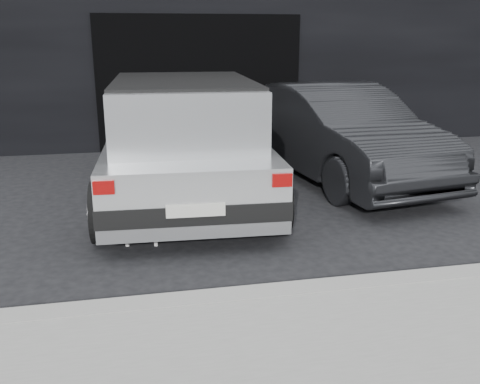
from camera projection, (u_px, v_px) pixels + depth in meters
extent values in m
plane|color=black|center=(167.00, 213.00, 6.93)|extent=(80.00, 80.00, 0.00)
cube|color=black|center=(187.00, 22.00, 12.05)|extent=(34.00, 4.00, 5.00)
cube|color=black|center=(200.00, 83.00, 10.50)|extent=(4.00, 0.10, 2.60)
cube|color=gray|center=(303.00, 293.00, 4.67)|extent=(18.00, 0.25, 0.12)
cube|color=gray|center=(360.00, 376.00, 3.54)|extent=(18.00, 2.20, 0.11)
cube|color=silver|center=(184.00, 158.00, 7.49)|extent=(2.23, 4.58, 0.71)
cube|color=silver|center=(183.00, 109.00, 7.07)|extent=(1.91, 3.07, 0.71)
cube|color=black|center=(183.00, 109.00, 7.07)|extent=(1.92, 2.96, 0.57)
cube|color=black|center=(195.00, 214.00, 5.48)|extent=(2.03, 0.29, 0.21)
cube|color=black|center=(178.00, 137.00, 9.57)|extent=(2.03, 0.29, 0.21)
cube|color=silver|center=(196.00, 210.00, 5.36)|extent=(0.60, 0.05, 0.14)
cube|color=#8C0707|center=(104.00, 188.00, 5.16)|extent=(0.21, 0.05, 0.14)
cube|color=#8C0707|center=(282.00, 180.00, 5.42)|extent=(0.21, 0.05, 0.14)
cube|color=black|center=(182.00, 80.00, 6.97)|extent=(1.90, 2.78, 0.03)
cylinder|color=black|center=(103.00, 212.00, 5.89)|extent=(0.29, 0.70, 0.69)
cylinder|color=slate|center=(90.00, 213.00, 5.87)|extent=(0.04, 0.38, 0.38)
cylinder|color=black|center=(276.00, 204.00, 6.17)|extent=(0.29, 0.70, 0.69)
cylinder|color=slate|center=(288.00, 203.00, 6.19)|extent=(0.04, 0.38, 0.38)
cylinder|color=black|center=(120.00, 152.00, 8.88)|extent=(0.29, 0.70, 0.69)
cylinder|color=slate|center=(112.00, 152.00, 8.86)|extent=(0.04, 0.38, 0.38)
cylinder|color=black|center=(237.00, 148.00, 9.17)|extent=(0.29, 0.70, 0.69)
cylinder|color=slate|center=(244.00, 148.00, 9.19)|extent=(0.04, 0.38, 0.38)
imported|color=black|center=(337.00, 132.00, 8.45)|extent=(2.23, 4.68, 1.48)
ellipsoid|color=beige|center=(242.00, 219.00, 6.40)|extent=(0.32, 0.50, 0.18)
ellipsoid|color=beige|center=(242.00, 221.00, 6.28)|extent=(0.24, 0.24, 0.17)
ellipsoid|color=black|center=(242.00, 222.00, 6.16)|extent=(0.15, 0.14, 0.12)
sphere|color=black|center=(242.00, 224.00, 6.11)|extent=(0.05, 0.05, 0.05)
cone|color=black|center=(245.00, 217.00, 6.16)|extent=(0.05, 0.06, 0.06)
cone|color=black|center=(239.00, 217.00, 6.16)|extent=(0.05, 0.06, 0.06)
cylinder|color=black|center=(247.00, 229.00, 6.29)|extent=(0.04, 0.04, 0.06)
cylinder|color=black|center=(237.00, 229.00, 6.29)|extent=(0.04, 0.04, 0.06)
cylinder|color=black|center=(247.00, 221.00, 6.55)|extent=(0.04, 0.04, 0.06)
cylinder|color=black|center=(238.00, 221.00, 6.55)|extent=(0.04, 0.04, 0.06)
cylinder|color=black|center=(242.00, 214.00, 6.65)|extent=(0.07, 0.26, 0.08)
ellipsoid|color=white|center=(142.00, 229.00, 5.87)|extent=(0.56, 0.35, 0.23)
ellipsoid|color=white|center=(154.00, 227.00, 5.87)|extent=(0.26, 0.26, 0.19)
ellipsoid|color=white|center=(166.00, 220.00, 5.85)|extent=(0.16, 0.17, 0.13)
sphere|color=white|center=(172.00, 221.00, 5.85)|extent=(0.06, 0.06, 0.06)
cone|color=white|center=(165.00, 214.00, 5.87)|extent=(0.07, 0.06, 0.07)
cone|color=white|center=(164.00, 216.00, 5.79)|extent=(0.07, 0.06, 0.07)
cylinder|color=white|center=(157.00, 236.00, 5.97)|extent=(0.04, 0.04, 0.13)
cylinder|color=white|center=(156.00, 240.00, 5.84)|extent=(0.04, 0.04, 0.13)
cylinder|color=white|center=(129.00, 236.00, 5.96)|extent=(0.04, 0.04, 0.13)
cylinder|color=white|center=(127.00, 240.00, 5.83)|extent=(0.04, 0.04, 0.13)
cylinder|color=white|center=(116.00, 234.00, 5.88)|extent=(0.29, 0.09, 0.09)
ellipsoid|color=gray|center=(133.00, 228.00, 5.84)|extent=(0.21, 0.17, 0.10)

